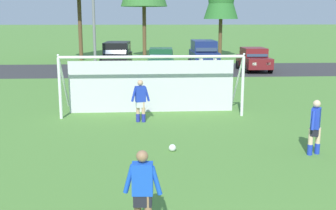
{
  "coord_description": "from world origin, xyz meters",
  "views": [
    {
      "loc": [
        -1.86,
        -4.42,
        4.0
      ],
      "look_at": [
        -1.08,
        9.42,
        1.09
      ],
      "focal_mm": 45.15,
      "sensor_mm": 36.0,
      "label": 1
    }
  ],
  "objects_px": {
    "parked_car_slot_far_left": "(117,56)",
    "player_winger_left": "(315,127)",
    "player_defender_far": "(151,90)",
    "parked_car_slot_center": "(254,59)",
    "soccer_ball": "(172,148)",
    "soccer_goal": "(152,83)",
    "parked_car_slot_left": "(161,60)",
    "street_lamp": "(96,13)",
    "player_striker_near": "(143,193)",
    "parked_car_slot_center_left": "(204,54)",
    "player_midfield_center": "(141,101)"
  },
  "relations": [
    {
      "from": "player_defender_far",
      "to": "street_lamp",
      "type": "xyz_separation_m",
      "value": [
        -3.35,
        9.59,
        3.41
      ]
    },
    {
      "from": "parked_car_slot_center_left",
      "to": "soccer_goal",
      "type": "bearing_deg",
      "value": -105.51
    },
    {
      "from": "soccer_ball",
      "to": "parked_car_slot_left",
      "type": "height_order",
      "value": "parked_car_slot_left"
    },
    {
      "from": "soccer_goal",
      "to": "parked_car_slot_left",
      "type": "distance_m",
      "value": 13.75
    },
    {
      "from": "soccer_ball",
      "to": "player_winger_left",
      "type": "distance_m",
      "value": 4.24
    },
    {
      "from": "parked_car_slot_far_left",
      "to": "parked_car_slot_center_left",
      "type": "bearing_deg",
      "value": 15.68
    },
    {
      "from": "soccer_goal",
      "to": "parked_car_slot_left",
      "type": "bearing_deg",
      "value": 86.14
    },
    {
      "from": "player_defender_far",
      "to": "street_lamp",
      "type": "relative_size",
      "value": 0.2
    },
    {
      "from": "street_lamp",
      "to": "parked_car_slot_center_left",
      "type": "bearing_deg",
      "value": 35.16
    },
    {
      "from": "soccer_goal",
      "to": "player_midfield_center",
      "type": "xyz_separation_m",
      "value": [
        -0.47,
        -1.54,
        -0.47
      ]
    },
    {
      "from": "soccer_goal",
      "to": "parked_car_slot_left",
      "type": "relative_size",
      "value": 1.74
    },
    {
      "from": "soccer_ball",
      "to": "parked_car_slot_center_left",
      "type": "relative_size",
      "value": 0.05
    },
    {
      "from": "parked_car_slot_center_left",
      "to": "street_lamp",
      "type": "relative_size",
      "value": 0.56
    },
    {
      "from": "player_striker_near",
      "to": "player_winger_left",
      "type": "bearing_deg",
      "value": 41.24
    },
    {
      "from": "parked_car_slot_center_left",
      "to": "player_midfield_center",
      "type": "bearing_deg",
      "value": -105.65
    },
    {
      "from": "player_striker_near",
      "to": "parked_car_slot_center_left",
      "type": "xyz_separation_m",
      "value": [
        4.79,
        26.11,
        0.29
      ]
    },
    {
      "from": "parked_car_slot_far_left",
      "to": "parked_car_slot_center",
      "type": "xyz_separation_m",
      "value": [
        10.21,
        -0.26,
        -0.24
      ]
    },
    {
      "from": "soccer_ball",
      "to": "street_lamp",
      "type": "height_order",
      "value": "street_lamp"
    },
    {
      "from": "soccer_ball",
      "to": "player_winger_left",
      "type": "relative_size",
      "value": 0.13
    },
    {
      "from": "player_defender_far",
      "to": "parked_car_slot_center",
      "type": "distance_m",
      "value": 15.15
    },
    {
      "from": "player_defender_far",
      "to": "soccer_ball",
      "type": "bearing_deg",
      "value": -85.14
    },
    {
      "from": "soccer_goal",
      "to": "player_midfield_center",
      "type": "bearing_deg",
      "value": -107.01
    },
    {
      "from": "player_midfield_center",
      "to": "parked_car_slot_left",
      "type": "xyz_separation_m",
      "value": [
        1.4,
        15.25,
        0.05
      ]
    },
    {
      "from": "parked_car_slot_left",
      "to": "parked_car_slot_center",
      "type": "height_order",
      "value": "same"
    },
    {
      "from": "soccer_ball",
      "to": "soccer_goal",
      "type": "height_order",
      "value": "soccer_goal"
    },
    {
      "from": "soccer_goal",
      "to": "parked_car_slot_center_left",
      "type": "distance_m",
      "value": 16.53
    },
    {
      "from": "parked_car_slot_far_left",
      "to": "parked_car_slot_left",
      "type": "height_order",
      "value": "parked_car_slot_far_left"
    },
    {
      "from": "soccer_ball",
      "to": "player_striker_near",
      "type": "bearing_deg",
      "value": -100.12
    },
    {
      "from": "parked_car_slot_center",
      "to": "player_striker_near",
      "type": "bearing_deg",
      "value": -109.03
    },
    {
      "from": "soccer_goal",
      "to": "player_winger_left",
      "type": "distance_m",
      "value": 7.43
    },
    {
      "from": "soccer_goal",
      "to": "parked_car_slot_far_left",
      "type": "xyz_separation_m",
      "value": [
        -2.31,
        14.04,
        -0.18
      ]
    },
    {
      "from": "parked_car_slot_center",
      "to": "soccer_goal",
      "type": "bearing_deg",
      "value": -119.82
    },
    {
      "from": "parked_car_slot_far_left",
      "to": "parked_car_slot_center",
      "type": "distance_m",
      "value": 10.22
    },
    {
      "from": "parked_car_slot_far_left",
      "to": "soccer_goal",
      "type": "bearing_deg",
      "value": -80.64
    },
    {
      "from": "soccer_goal",
      "to": "player_midfield_center",
      "type": "distance_m",
      "value": 1.68
    },
    {
      "from": "parked_car_slot_center",
      "to": "player_defender_far",
      "type": "bearing_deg",
      "value": -121.46
    },
    {
      "from": "player_defender_far",
      "to": "parked_car_slot_center",
      "type": "relative_size",
      "value": 0.39
    },
    {
      "from": "parked_car_slot_left",
      "to": "parked_car_slot_far_left",
      "type": "bearing_deg",
      "value": 174.28
    },
    {
      "from": "player_striker_near",
      "to": "parked_car_slot_left",
      "type": "distance_m",
      "value": 23.93
    },
    {
      "from": "player_midfield_center",
      "to": "street_lamp",
      "type": "xyz_separation_m",
      "value": [
        -2.89,
        11.99,
        3.41
      ]
    },
    {
      "from": "player_midfield_center",
      "to": "parked_car_slot_far_left",
      "type": "height_order",
      "value": "parked_car_slot_far_left"
    },
    {
      "from": "street_lamp",
      "to": "soccer_ball",
      "type": "bearing_deg",
      "value": -76.17
    },
    {
      "from": "soccer_ball",
      "to": "parked_car_slot_center",
      "type": "relative_size",
      "value": 0.05
    },
    {
      "from": "soccer_goal",
      "to": "player_midfield_center",
      "type": "relative_size",
      "value": 4.54
    },
    {
      "from": "parked_car_slot_far_left",
      "to": "street_lamp",
      "type": "height_order",
      "value": "street_lamp"
    },
    {
      "from": "soccer_goal",
      "to": "parked_car_slot_center",
      "type": "distance_m",
      "value": 15.88
    },
    {
      "from": "player_midfield_center",
      "to": "player_winger_left",
      "type": "height_order",
      "value": "same"
    },
    {
      "from": "parked_car_slot_far_left",
      "to": "player_winger_left",
      "type": "bearing_deg",
      "value": -70.61
    },
    {
      "from": "soccer_ball",
      "to": "parked_car_slot_far_left",
      "type": "relative_size",
      "value": 0.05
    },
    {
      "from": "player_winger_left",
      "to": "parked_car_slot_center",
      "type": "xyz_separation_m",
      "value": [
        3.24,
        19.55,
        0.05
      ]
    }
  ]
}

